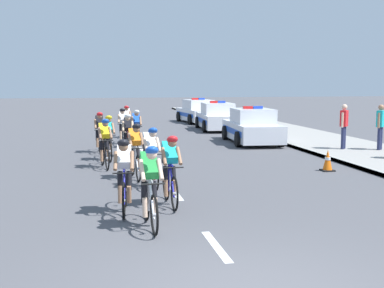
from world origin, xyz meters
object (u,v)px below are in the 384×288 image
object	(u,v)px
cyclist_eighth	(100,132)
cyclist_twelfth	(123,125)
cyclist_sixth	(105,142)
spectator_middle	(380,124)
cyclist_tenth	(128,134)
traffic_cone_mid	(328,161)
cyclist_eleventh	(127,121)
cyclist_lead	(150,185)
cyclist_ninth	(136,128)
police_car_nearest	(252,127)
cyclist_fourth	(151,156)
cyclist_third	(170,169)
police_car_third	(198,112)
cyclist_second	(124,174)
cyclist_seventh	(108,137)
police_car_second	(217,118)
spectator_back	(344,123)
cyclist_fifth	(135,150)

from	to	relation	value
cyclist_eighth	cyclist_twelfth	bearing A→B (deg)	68.25
cyclist_eighth	cyclist_twelfth	xyz separation A→B (m)	(1.01, 2.53, 0.00)
cyclist_sixth	spectator_middle	bearing A→B (deg)	7.63
cyclist_tenth	traffic_cone_mid	world-z (taller)	cyclist_tenth
cyclist_eleventh	traffic_cone_mid	xyz separation A→B (m)	(5.17, -10.28, -0.48)
cyclist_lead	traffic_cone_mid	bearing A→B (deg)	39.96
cyclist_eighth	cyclist_twelfth	world-z (taller)	same
cyclist_ninth	police_car_nearest	size ratio (longest dim) A/B	0.38
cyclist_fourth	cyclist_sixth	distance (m)	3.37
cyclist_tenth	cyclist_twelfth	distance (m)	3.76
cyclist_eleventh	spectator_middle	bearing A→B (deg)	-38.69
cyclist_ninth	cyclist_lead	bearing A→B (deg)	-93.87
cyclist_third	spectator_middle	bearing A→B (deg)	36.30
cyclist_sixth	cyclist_tenth	distance (m)	2.40
police_car_nearest	spectator_middle	distance (m)	5.39
cyclist_ninth	spectator_middle	xyz separation A→B (m)	(8.70, -3.29, 0.30)
cyclist_third	police_car_third	bearing A→B (deg)	76.60
cyclist_ninth	cyclist_tenth	size ratio (longest dim) A/B	1.00
cyclist_second	cyclist_twelfth	xyz separation A→B (m)	(0.69, 11.60, 0.00)
traffic_cone_mid	spectator_middle	size ratio (longest dim) A/B	0.38
cyclist_tenth	spectator_middle	bearing A→B (deg)	-5.48
cyclist_sixth	cyclist_ninth	xyz separation A→B (m)	(1.38, 4.64, 0.00)
cyclist_fourth	cyclist_sixth	size ratio (longest dim) A/B	1.00
cyclist_seventh	police_car_third	bearing A→B (deg)	67.46
cyclist_fourth	spectator_middle	size ratio (longest dim) A/B	1.03
cyclist_second	police_car_second	xyz separation A→B (m)	(6.18, 17.04, -0.11)
cyclist_eighth	cyclist_seventh	bearing A→B (deg)	-82.99
police_car_second	police_car_third	world-z (taller)	same
cyclist_seventh	spectator_middle	distance (m)	9.94
cyclist_second	cyclist_seventh	size ratio (longest dim) A/B	1.00
cyclist_fourth	cyclist_seventh	bearing A→B (deg)	100.63
cyclist_tenth	spectator_back	xyz separation A→B (m)	(8.02, -0.39, 0.30)
traffic_cone_mid	spectator_middle	bearing A→B (deg)	41.43
cyclist_seventh	cyclist_second	bearing A→B (deg)	-89.38
cyclist_fifth	cyclist_tenth	world-z (taller)	same
cyclist_twelfth	traffic_cone_mid	world-z (taller)	cyclist_twelfth
cyclist_lead	cyclist_fourth	bearing A→B (deg)	83.09
cyclist_fifth	cyclist_eighth	bearing A→B (deg)	98.84
cyclist_third	traffic_cone_mid	xyz separation A→B (m)	(5.21, 3.29, -0.48)
cyclist_third	traffic_cone_mid	distance (m)	6.19
police_car_third	traffic_cone_mid	world-z (taller)	police_car_third
cyclist_seventh	police_car_nearest	xyz separation A→B (m)	(6.26, 3.75, -0.11)
cyclist_sixth	traffic_cone_mid	xyz separation A→B (m)	(6.44, -1.86, -0.48)
cyclist_eleventh	spectator_middle	distance (m)	11.30
cyclist_seventh	cyclist_ninth	bearing A→B (deg)	68.42
cyclist_tenth	police_car_third	size ratio (longest dim) A/B	0.38
cyclist_fifth	police_car_nearest	distance (m)	9.19
cyclist_seventh	traffic_cone_mid	size ratio (longest dim) A/B	2.69
cyclist_eighth	police_car_second	distance (m)	10.28
cyclist_ninth	cyclist_twelfth	distance (m)	1.43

